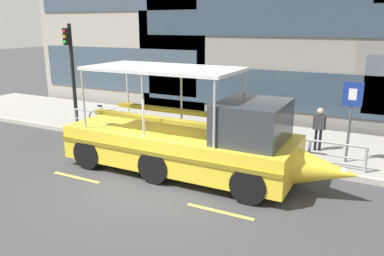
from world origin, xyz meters
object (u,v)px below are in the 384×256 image
at_px(traffic_light_pole, 71,65).
at_px(duck_tour_boat, 194,141).
at_px(parking_sign, 351,109).
at_px(pedestrian_near_bow, 319,125).
at_px(leaned_bicycle, 104,119).

distance_m(traffic_light_pole, duck_tour_boat, 7.99).
relative_size(traffic_light_pole, parking_sign, 1.67).
distance_m(traffic_light_pole, parking_sign, 11.56).
bearing_deg(parking_sign, traffic_light_pole, -178.69).
distance_m(traffic_light_pole, pedestrian_near_bow, 10.68).
distance_m(parking_sign, duck_tour_boat, 5.09).
bearing_deg(parking_sign, leaned_bicycle, -178.81).
bearing_deg(duck_tour_boat, leaned_bicycle, 155.80).
distance_m(parking_sign, pedestrian_near_bow, 1.57).
relative_size(traffic_light_pole, duck_tour_boat, 0.48).
distance_m(leaned_bicycle, duck_tour_boat, 6.31).
xyz_separation_m(traffic_light_pole, duck_tour_boat, (7.37, -2.52, -1.77)).
bearing_deg(traffic_light_pole, leaned_bicycle, 2.06).
bearing_deg(pedestrian_near_bow, duck_tour_boat, -130.93).
height_order(traffic_light_pole, leaned_bicycle, traffic_light_pole).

